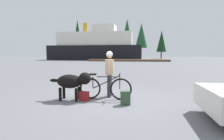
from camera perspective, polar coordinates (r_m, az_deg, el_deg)
name	(u,v)px	position (r m, az deg, el deg)	size (l,w,h in m)	color
ground_plane	(108,99)	(6.48, -1.12, -9.20)	(160.00, 160.00, 0.00)	slate
bicycle	(105,88)	(6.42, -2.21, -5.61)	(1.85, 0.44, 0.93)	black
person_cyclist	(110,70)	(6.75, -0.79, 0.15)	(0.32, 0.53, 1.69)	#333338
dog	(73,81)	(6.44, -12.16, -3.48)	(1.48, 0.56, 0.97)	black
backpack	(125,98)	(5.80, 4.20, -8.70)	(0.28, 0.20, 0.44)	#334C33
handbag_pannier	(84,96)	(6.35, -8.71, -8.08)	(0.32, 0.18, 0.32)	maroon
dock_pier	(128,60)	(37.12, 5.14, 3.03)	(16.23, 2.01, 0.40)	brown
ferry_boat	(96,47)	(46.07, -4.95, 7.23)	(22.47, 7.67, 9.09)	black
pine_tree_far_left	(78,34)	(64.56, -10.71, 10.87)	(3.05, 3.05, 13.07)	#4C331E
pine_tree_center	(141,36)	(57.68, 9.16, 10.57)	(3.72, 3.72, 10.80)	#4C331E
pine_tree_far_right	(162,41)	(57.40, 15.21, 8.65)	(2.90, 2.90, 8.41)	#4C331E
pine_tree_mid_back	(127,34)	(62.22, 4.73, 11.13)	(4.34, 4.34, 13.02)	#4C331E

